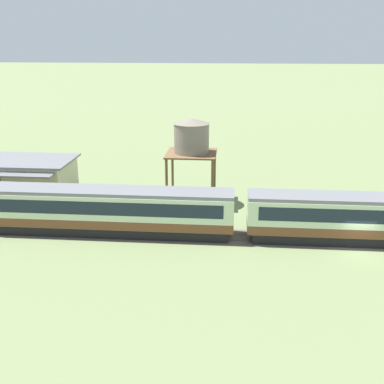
{
  "coord_description": "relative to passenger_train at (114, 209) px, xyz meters",
  "views": [
    {
      "loc": [
        -10.34,
        -36.95,
        16.58
      ],
      "look_at": [
        -14.01,
        3.69,
        3.46
      ],
      "focal_mm": 45.0,
      "sensor_mm": 36.0,
      "label": 1
    }
  ],
  "objects": [
    {
      "name": "ground_plane",
      "position": [
        20.7,
        -1.88,
        -2.27
      ],
      "size": [
        600.0,
        600.0,
        0.0
      ],
      "primitive_type": "plane",
      "color": "#707F51"
    },
    {
      "name": "water_tower",
      "position": [
        5.97,
        9.21,
        4.55
      ],
      "size": [
        5.1,
        5.1,
        8.85
      ],
      "color": "brown",
      "rests_on": "ground_plane"
    },
    {
      "name": "passenger_train",
      "position": [
        0.0,
        0.0,
        0.0
      ],
      "size": [
        112.21,
        3.2,
        4.09
      ],
      "color": "brown",
      "rests_on": "ground_plane"
    },
    {
      "name": "station_building",
      "position": [
        -13.25,
        10.64,
        -0.33
      ],
      "size": [
        11.81,
        8.31,
        3.82
      ],
      "color": "beige",
      "rests_on": "ground_plane"
    },
    {
      "name": "railway_track",
      "position": [
        6.88,
        0.0,
        -2.26
      ],
      "size": [
        159.85,
        3.6,
        0.04
      ],
      "color": "#665B51",
      "rests_on": "ground_plane"
    }
  ]
}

